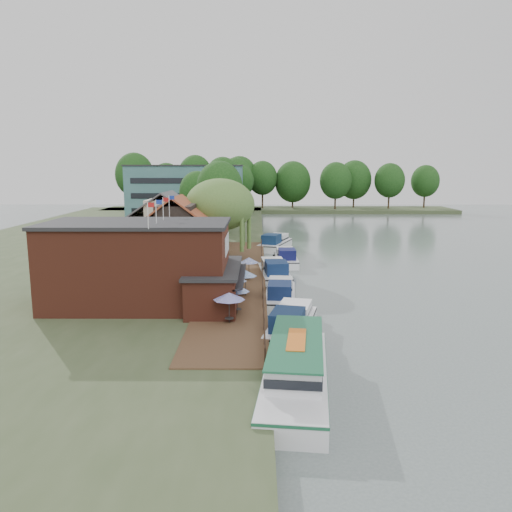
{
  "coord_description": "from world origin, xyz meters",
  "views": [
    {
      "loc": [
        -5.7,
        -42.71,
        12.79
      ],
      "look_at": [
        -6.0,
        12.0,
        3.0
      ],
      "focal_mm": 35.0,
      "sensor_mm": 36.0,
      "label": 1
    }
  ],
  "objects": [
    {
      "name": "swan",
      "position": [
        -4.03,
        -13.08,
        0.22
      ],
      "size": [
        0.44,
        0.44,
        0.44
      ],
      "primitive_type": "sphere",
      "color": "white",
      "rests_on": "ground"
    },
    {
      "name": "land_bank",
      "position": [
        -30.0,
        35.0,
        0.5
      ],
      "size": [
        50.0,
        140.0,
        1.0
      ],
      "primitive_type": "cube",
      "color": "#384728",
      "rests_on": "ground"
    },
    {
      "name": "bank_tree_0",
      "position": [
        -12.32,
        42.22,
        7.42
      ],
      "size": [
        7.85,
        7.85,
        12.83
      ],
      "primitive_type": null,
      "color": "#143811",
      "rests_on": "land_bank"
    },
    {
      "name": "umbrella_0",
      "position": [
        -7.93,
        -6.3,
        2.29
      ],
      "size": [
        2.44,
        2.44,
        2.38
      ],
      "primitive_type": null,
      "color": "#1C1A92",
      "rests_on": "quay_deck"
    },
    {
      "name": "bank_tree_3",
      "position": [
        -14.48,
        79.86,
        8.12
      ],
      "size": [
        8.54,
        8.54,
        14.24
      ],
      "primitive_type": null,
      "color": "#143811",
      "rests_on": "land_bank"
    },
    {
      "name": "cottage_b",
      "position": [
        -18.0,
        24.0,
        5.25
      ],
      "size": [
        9.6,
        8.6,
        8.5
      ],
      "primitive_type": null,
      "color": "beige",
      "rests_on": "land_bank"
    },
    {
      "name": "cottage_c",
      "position": [
        -14.0,
        33.0,
        5.25
      ],
      "size": [
        7.6,
        7.6,
        8.5
      ],
      "primitive_type": null,
      "color": "black",
      "rests_on": "land_bank"
    },
    {
      "name": "cruiser_0",
      "position": [
        -3.17,
        -5.88,
        1.24
      ],
      "size": [
        5.46,
        10.65,
        2.48
      ],
      "primitive_type": null,
      "rotation": [
        0.0,
        0.0,
        -0.22
      ],
      "color": "white",
      "rests_on": "ground"
    },
    {
      "name": "hotel_block",
      "position": [
        -22.0,
        70.0,
        7.15
      ],
      "size": [
        25.4,
        12.4,
        12.3
      ],
      "primitive_type": null,
      "color": "#38666B",
      "rests_on": "land_bank"
    },
    {
      "name": "bank_tree_5",
      "position": [
        -12.02,
        92.98,
        8.14
      ],
      "size": [
        8.93,
        8.93,
        14.29
      ],
      "primitive_type": null,
      "color": "#143811",
      "rests_on": "land_bank"
    },
    {
      "name": "tour_boat",
      "position": [
        -3.54,
        -15.42,
        1.44
      ],
      "size": [
        5.18,
        13.54,
        2.88
      ],
      "primitive_type": null,
      "rotation": [
        0.0,
        0.0,
        -0.11
      ],
      "color": "silver",
      "rests_on": "ground"
    },
    {
      "name": "cruiser_4",
      "position": [
        -3.08,
        35.15,
        1.29
      ],
      "size": [
        6.63,
        11.06,
        2.58
      ],
      "primitive_type": null,
      "rotation": [
        0.0,
        0.0,
        -0.33
      ],
      "color": "white",
      "rests_on": "ground"
    },
    {
      "name": "umbrella_1",
      "position": [
        -7.44,
        -3.81,
        2.29
      ],
      "size": [
        2.03,
        2.03,
        2.38
      ],
      "primitive_type": null,
      "color": "navy",
      "rests_on": "quay_deck"
    },
    {
      "name": "umbrella_5",
      "position": [
        -6.72,
        8.5,
        2.29
      ],
      "size": [
        2.03,
        2.03,
        2.38
      ],
      "primitive_type": null,
      "color": "navy",
      "rests_on": "quay_deck"
    },
    {
      "name": "cruiser_3",
      "position": [
        -2.07,
        22.59,
        1.17
      ],
      "size": [
        3.34,
        9.76,
        2.34
      ],
      "primitive_type": null,
      "rotation": [
        0.0,
        0.0,
        0.02
      ],
      "color": "white",
      "rests_on": "ground"
    },
    {
      "name": "quay_deck",
      "position": [
        -8.0,
        10.0,
        1.05
      ],
      "size": [
        6.0,
        50.0,
        0.1
      ],
      "primitive_type": "cube",
      "color": "#47301E",
      "rests_on": "land_bank"
    },
    {
      "name": "cruiser_1",
      "position": [
        -3.64,
        3.37,
        1.18
      ],
      "size": [
        3.82,
        9.96,
        2.36
      ],
      "primitive_type": null,
      "rotation": [
        0.0,
        0.0,
        -0.07
      ],
      "color": "white",
      "rests_on": "ground"
    },
    {
      "name": "umbrella_3",
      "position": [
        -6.92,
        1.97,
        2.29
      ],
      "size": [
        2.14,
        2.14,
        2.38
      ],
      "primitive_type": null,
      "color": "#1B4C98",
      "rests_on": "quay_deck"
    },
    {
      "name": "willow",
      "position": [
        -10.5,
        19.0,
        6.21
      ],
      "size": [
        8.6,
        8.6,
        10.43
      ],
      "primitive_type": null,
      "color": "#476B2D",
      "rests_on": "land_bank"
    },
    {
      "name": "quay_rail",
      "position": [
        -5.3,
        10.5,
        1.5
      ],
      "size": [
        0.2,
        49.0,
        1.0
      ],
      "primitive_type": null,
      "color": "black",
      "rests_on": "land_bank"
    },
    {
      "name": "bank_tree_4",
      "position": [
        -10.6,
        86.59,
        7.23
      ],
      "size": [
        7.27,
        7.27,
        12.45
      ],
      "primitive_type": null,
      "color": "#143811",
      "rests_on": "land_bank"
    },
    {
      "name": "umbrella_2",
      "position": [
        -7.79,
        -0.08,
        2.29
      ],
      "size": [
        2.12,
        2.12,
        2.38
      ],
      "primitive_type": null,
      "color": "navy",
      "rests_on": "quay_deck"
    },
    {
      "name": "cottage_a",
      "position": [
        -15.0,
        14.0,
        5.25
      ],
      "size": [
        8.6,
        7.6,
        8.5
      ],
      "primitive_type": null,
      "color": "black",
      "rests_on": "land_bank"
    },
    {
      "name": "ground",
      "position": [
        0.0,
        0.0,
        0.0
      ],
      "size": [
        260.0,
        260.0,
        0.0
      ],
      "primitive_type": "plane",
      "color": "#556363",
      "rests_on": "ground"
    },
    {
      "name": "bank_tree_1",
      "position": [
        -12.76,
        48.4,
        7.32
      ],
      "size": [
        7.69,
        7.69,
        12.65
      ],
      "primitive_type": null,
      "color": "#143811",
      "rests_on": "land_bank"
    },
    {
      "name": "cruiser_2",
      "position": [
        -3.92,
        13.01,
        1.28
      ],
      "size": [
        4.26,
        10.74,
        2.57
      ],
      "primitive_type": null,
      "rotation": [
        0.0,
        0.0,
        0.08
      ],
      "color": "white",
      "rests_on": "ground"
    },
    {
      "name": "pub",
      "position": [
        -14.0,
        -1.0,
        4.65
      ],
      "size": [
        20.0,
        11.0,
        7.3
      ],
      "primitive_type": null,
      "color": "maroon",
      "rests_on": "land_bank"
    },
    {
      "name": "bank_tree_2",
      "position": [
        -17.84,
        56.22,
        6.52
      ],
      "size": [
        7.12,
        7.12,
        11.04
      ],
      "primitive_type": null,
      "color": "#143811",
      "rests_on": "land_bank"
    },
    {
      "name": "umbrella_4",
      "position": [
        -8.0,
        5.9,
        2.29
      ],
      "size": [
        1.99,
        1.99,
        2.38
      ],
      "primitive_type": null,
      "color": "navy",
      "rests_on": "quay_deck"
    }
  ]
}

